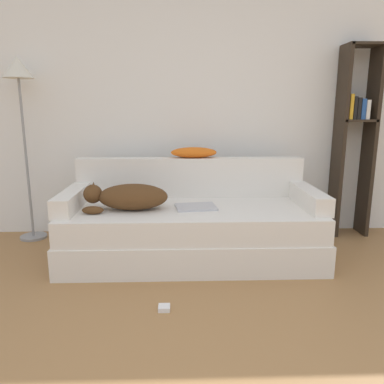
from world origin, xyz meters
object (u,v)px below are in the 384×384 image
Objects in this scene: dog at (128,197)px; power_adapter at (164,308)px; floor_lamp at (19,88)px; couch at (192,233)px; throw_pillow at (194,152)px; bookshelf at (355,133)px; laptop at (196,207)px.

dog reaches higher than power_adapter.
dog is 1.52m from floor_lamp.
floor_lamp is 23.00× the size of power_adapter.
couch is at bearing -19.57° from floor_lamp.
couch reaches higher than power_adapter.
dog is 0.81m from throw_pillow.
throw_pillow is at bearing -173.35° from bookshelf.
laptop is 0.19× the size of bookshelf.
dog is 1.61× the size of throw_pillow.
laptop is 4.77× the size of power_adapter.
dog is at bearing -162.54° from bookshelf.
couch is at bearing 76.79° from power_adapter.
dog is 2.32m from bookshelf.
laptop is at bearing 74.04° from power_adapter.
laptop is 0.21× the size of floor_lamp.
dog is at bearing -171.97° from couch.
dog is 9.09× the size of power_adapter.
couch is 1.93m from bookshelf.
couch is 1.15× the size of bookshelf.
bookshelf is (1.61, 0.65, 0.57)m from laptop.
bookshelf is 1.08× the size of floor_lamp.
bookshelf reaches higher than throw_pillow.
throw_pillow is 0.25× the size of floor_lamp.
couch is 28.37× the size of power_adapter.
dog reaches higher than couch.
floor_lamp is (-3.22, -0.04, 0.42)m from bookshelf.
power_adapter is (-0.21, -0.88, -0.21)m from couch.
throw_pillow is 1.58m from power_adapter.
throw_pillow reaches higher than laptop.
floor_lamp is (-1.58, 0.56, 1.24)m from couch.
bookshelf is (1.61, 0.19, 0.17)m from throw_pillow.
couch is 0.25m from laptop.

